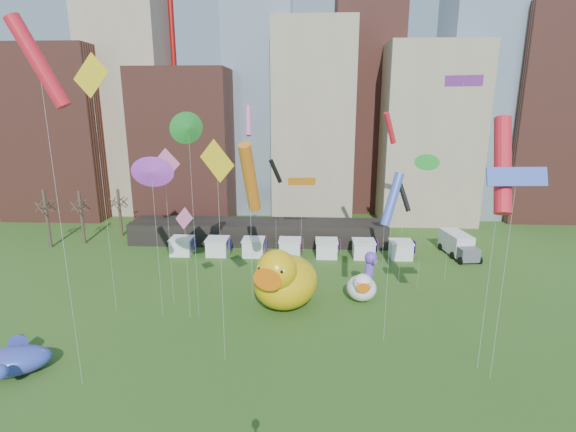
# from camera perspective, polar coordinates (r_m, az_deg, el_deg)

# --- Properties ---
(skyline) EXTENTS (101.00, 23.00, 68.00)m
(skyline) POSITION_cam_1_polar(r_m,az_deg,el_deg) (81.22, 2.04, 15.36)
(skyline) COLOR brown
(skyline) RESTS_ON ground
(pavilion) EXTENTS (38.00, 6.00, 3.20)m
(pavilion) POSITION_cam_1_polar(r_m,az_deg,el_deg) (65.30, -3.89, -2.09)
(pavilion) COLOR black
(pavilion) RESTS_ON ground
(vendor_tents) EXTENTS (33.24, 2.80, 2.40)m
(vendor_tents) POSITION_cam_1_polar(r_m,az_deg,el_deg) (59.35, 0.27, -4.28)
(vendor_tents) COLOR white
(vendor_tents) RESTS_ON ground
(bare_trees) EXTENTS (8.44, 6.44, 8.50)m
(bare_trees) POSITION_cam_1_polar(r_m,az_deg,el_deg) (71.29, -25.45, -0.06)
(bare_trees) COLOR #382B21
(bare_trees) RESTS_ON ground
(big_duck) EXTENTS (8.48, 9.64, 6.77)m
(big_duck) POSITION_cam_1_polar(r_m,az_deg,el_deg) (44.07, -0.55, -8.33)
(big_duck) COLOR #DFB10B
(big_duck) RESTS_ON ground
(small_duck) EXTENTS (3.30, 4.38, 3.34)m
(small_duck) POSITION_cam_1_polar(r_m,az_deg,el_deg) (46.90, 9.68, -9.19)
(small_duck) COLOR white
(small_duck) RESTS_ON ground
(seahorse_green) EXTENTS (1.84, 2.15, 6.41)m
(seahorse_green) POSITION_cam_1_polar(r_m,az_deg,el_deg) (42.64, -1.29, -7.14)
(seahorse_green) COLOR silver
(seahorse_green) RESTS_ON ground
(seahorse_purple) EXTENTS (1.73, 1.94, 5.10)m
(seahorse_purple) POSITION_cam_1_polar(r_m,az_deg,el_deg) (47.29, 10.71, -6.52)
(seahorse_purple) COLOR silver
(seahorse_purple) RESTS_ON ground
(whale_inflatable) EXTENTS (6.28, 6.96, 2.46)m
(whale_inflatable) POSITION_cam_1_polar(r_m,az_deg,el_deg) (41.12, -32.51, -15.63)
(whale_inflatable) COLOR #40399C
(whale_inflatable) RESTS_ON ground
(box_truck) EXTENTS (3.73, 7.46, 3.03)m
(box_truck) POSITION_cam_1_polar(r_m,az_deg,el_deg) (63.94, 21.46, -3.50)
(box_truck) COLOR silver
(box_truck) RESTS_ON ground
(kite_0) EXTENTS (2.01, 1.90, 19.43)m
(kite_0) POSITION_cam_1_polar(r_m,az_deg,el_deg) (51.30, 13.28, 11.17)
(kite_0) COLOR silver
(kite_0) RESTS_ON ground
(kite_1) EXTENTS (3.37, 0.72, 16.17)m
(kite_1) POSITION_cam_1_polar(r_m,az_deg,el_deg) (43.69, -15.98, 6.17)
(kite_1) COLOR silver
(kite_1) RESTS_ON ground
(kite_2) EXTENTS (1.62, 1.69, 11.79)m
(kite_2) POSITION_cam_1_polar(r_m,az_deg,el_deg) (49.45, 15.07, 2.35)
(kite_2) COLOR silver
(kite_2) RESTS_ON ground
(kite_3) EXTENTS (1.57, 2.62, 19.60)m
(kite_3) POSITION_cam_1_polar(r_m,az_deg,el_deg) (39.39, -12.99, 11.22)
(kite_3) COLOR silver
(kite_3) RESTS_ON ground
(kite_4) EXTENTS (3.73, 1.01, 24.58)m
(kite_4) POSITION_cam_1_polar(r_m,az_deg,el_deg) (43.36, -24.49, 16.09)
(kite_4) COLOR silver
(kite_4) RESTS_ON ground
(kite_5) EXTENTS (2.24, 2.41, 14.92)m
(kite_5) POSITION_cam_1_polar(r_m,az_deg,el_deg) (36.11, 13.57, 2.14)
(kite_5) COLOR silver
(kite_5) RESTS_ON ground
(kite_6) EXTENTS (3.46, 0.70, 11.38)m
(kite_6) POSITION_cam_1_polar(r_m,az_deg,el_deg) (54.40, 1.81, 4.55)
(kite_6) COLOR silver
(kite_6) RESTS_ON ground
(kite_7) EXTENTS (3.77, 1.75, 23.21)m
(kite_7) POSITION_cam_1_polar(r_m,az_deg,el_deg) (51.51, 22.12, 16.04)
(kite_7) COLOR silver
(kite_7) RESTS_ON ground
(kite_8) EXTENTS (3.40, 1.35, 25.53)m
(kite_8) POSITION_cam_1_polar(r_m,az_deg,el_deg) (32.14, -30.01, 17.09)
(kite_8) COLOR silver
(kite_8) RESTS_ON ground
(kite_9) EXTENTS (0.84, 2.06, 20.14)m
(kite_9) POSITION_cam_1_polar(r_m,az_deg,el_deg) (49.60, -5.25, 12.35)
(kite_9) COLOR silver
(kite_9) RESTS_ON ground
(kite_10) EXTENTS (1.79, 1.41, 13.80)m
(kite_10) POSITION_cam_1_polar(r_m,az_deg,el_deg) (53.27, -1.65, 5.91)
(kite_10) COLOR silver
(kite_10) RESTS_ON ground
(kite_11) EXTENTS (1.68, 0.83, 15.21)m
(kite_11) POSITION_cam_1_polar(r_m,az_deg,el_deg) (47.78, 17.83, 6.71)
(kite_11) COLOR silver
(kite_11) RESTS_ON ground
(kite_12) EXTENTS (2.79, 1.47, 17.81)m
(kite_12) POSITION_cam_1_polar(r_m,az_deg,el_deg) (31.88, -9.33, 6.75)
(kite_12) COLOR silver
(kite_12) RESTS_ON ground
(kite_13) EXTENTS (4.16, 0.88, 16.12)m
(kite_13) POSITION_cam_1_polar(r_m,az_deg,el_deg) (33.05, 27.91, 4.52)
(kite_13) COLOR silver
(kite_13) RESTS_ON ground
(kite_14) EXTENTS (1.89, 4.43, 16.87)m
(kite_14) POSITION_cam_1_polar(r_m,az_deg,el_deg) (42.57, -5.04, 4.98)
(kite_14) COLOR silver
(kite_14) RESTS_ON ground
(kite_15) EXTENTS (2.76, 0.57, 15.70)m
(kite_15) POSITION_cam_1_polar(r_m,az_deg,el_deg) (40.81, -17.54, 5.52)
(kite_15) COLOR silver
(kite_15) RESTS_ON ground
(kite_16) EXTENTS (1.77, 4.12, 19.51)m
(kite_16) POSITION_cam_1_polar(r_m,az_deg,el_deg) (33.90, 26.43, 6.04)
(kite_16) COLOR silver
(kite_16) RESTS_ON ground
(kite_17) EXTENTS (1.93, 0.98, 11.11)m
(kite_17) POSITION_cam_1_polar(r_m,az_deg,el_deg) (40.95, -13.50, -0.56)
(kite_17) COLOR silver
(kite_17) RESTS_ON ground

